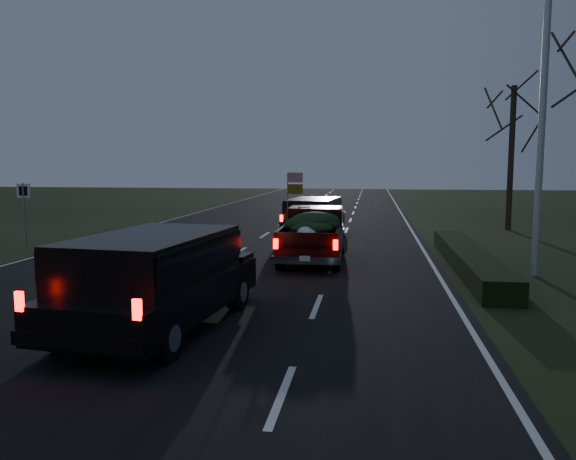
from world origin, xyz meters
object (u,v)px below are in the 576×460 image
(pickup_truck, at_px, (313,231))
(lead_suv, at_px, (314,213))
(rear_suv, at_px, (156,271))
(light_pole, at_px, (544,83))

(pickup_truck, height_order, lead_suv, pickup_truck)
(pickup_truck, xyz_separation_m, lead_suv, (-0.63, 6.35, 0.06))
(lead_suv, height_order, rear_suv, rear_suv)
(light_pole, xyz_separation_m, rear_suv, (-8.79, -6.76, -4.32))
(rear_suv, bearing_deg, lead_suv, 89.84)
(lead_suv, bearing_deg, rear_suv, -90.32)
(pickup_truck, bearing_deg, lead_suv, 94.64)
(pickup_truck, relative_size, rear_suv, 0.91)
(pickup_truck, xyz_separation_m, rear_suv, (-2.17, -8.42, 0.18))
(lead_suv, relative_size, rear_suv, 0.90)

